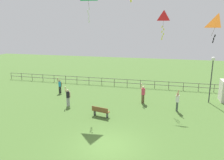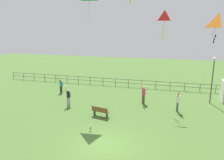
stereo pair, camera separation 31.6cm
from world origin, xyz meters
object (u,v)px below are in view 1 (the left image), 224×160
at_px(person_0, 60,85).
at_px(kite_5, 164,17).
at_px(park_bench, 101,111).
at_px(lamppost, 212,70).
at_px(person_1, 177,100).
at_px(person_2, 143,93).
at_px(kite_1, 218,22).
at_px(person_4, 68,96).

height_order(person_0, kite_5, kite_5).
height_order(park_bench, person_0, person_0).
distance_m(lamppost, person_1, 5.01).
distance_m(person_0, person_2, 9.55).
bearing_deg(kite_1, park_bench, -166.11).
bearing_deg(person_4, person_2, 19.84).
height_order(person_4, kite_1, kite_1).
height_order(lamppost, person_0, lamppost).
distance_m(kite_1, kite_5, 5.15).
distance_m(person_0, kite_5, 13.19).
bearing_deg(lamppost, kite_1, -100.56).
xyz_separation_m(park_bench, kite_5, (4.62, 5.26, 7.68)).
bearing_deg(kite_1, person_4, -177.64).
height_order(person_1, person_2, person_2).
bearing_deg(person_2, park_bench, -127.04).
distance_m(person_1, kite_1, 7.13).
relative_size(lamppost, person_1, 2.27).
bearing_deg(lamppost, person_0, -177.93).
relative_size(person_1, kite_5, 0.74).
height_order(lamppost, person_2, lamppost).
xyz_separation_m(person_4, kite_5, (8.30, 3.62, 7.18)).
xyz_separation_m(person_0, person_4, (2.71, -3.68, 0.08)).
relative_size(person_2, kite_5, 0.76).
relative_size(person_0, person_2, 0.85).
xyz_separation_m(person_1, person_2, (-3.15, 1.33, 0.03)).
distance_m(person_0, person_4, 4.57).
relative_size(person_1, person_4, 1.04).
bearing_deg(person_1, kite_1, -13.54).
relative_size(person_4, kite_5, 0.71).
relative_size(lamppost, kite_1, 2.08).
distance_m(lamppost, person_0, 15.98).
bearing_deg(person_2, person_0, 172.54).
height_order(person_2, kite_5, kite_5).
distance_m(lamppost, kite_5, 6.83).
bearing_deg(person_0, park_bench, -39.75).
xyz_separation_m(person_1, kite_1, (2.47, -0.59, 6.67)).
relative_size(park_bench, person_2, 0.76).
distance_m(person_2, kite_1, 8.91).
distance_m(park_bench, kite_1, 11.50).
xyz_separation_m(park_bench, person_1, (6.23, 2.74, 0.54)).
relative_size(person_0, person_4, 0.91).
height_order(park_bench, person_1, person_1).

